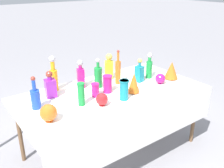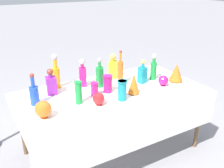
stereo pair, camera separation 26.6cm
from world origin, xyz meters
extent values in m
plane|color=gray|center=(0.00, 0.00, 0.00)|extent=(40.00, 40.00, 0.00)
cube|color=white|center=(0.00, 0.00, 0.74)|extent=(2.03, 1.09, 0.03)
cube|color=white|center=(0.00, -0.55, 0.57)|extent=(2.03, 0.01, 0.38)
cylinder|color=brown|center=(0.91, -0.44, 0.36)|extent=(0.04, 0.04, 0.73)
cylinder|color=brown|center=(-0.91, 0.44, 0.36)|extent=(0.04, 0.04, 0.73)
cylinder|color=brown|center=(0.91, 0.44, 0.36)|extent=(0.04, 0.04, 0.73)
cylinder|color=#198C38|center=(-0.04, 0.21, 0.88)|extent=(0.09, 0.09, 0.23)
cylinder|color=#198C38|center=(-0.04, 0.21, 1.03)|extent=(0.03, 0.03, 0.07)
sphere|color=#B2B2B7|center=(-0.04, 0.21, 1.08)|extent=(0.05, 0.05, 0.05)
cylinder|color=#198C38|center=(0.63, 0.09, 0.86)|extent=(0.07, 0.07, 0.21)
cylinder|color=#198C38|center=(0.63, 0.09, 1.00)|extent=(0.04, 0.04, 0.06)
sphere|color=#B2B2B7|center=(0.63, 0.09, 1.05)|extent=(0.06, 0.06, 0.06)
cylinder|color=orange|center=(-0.47, 0.43, 0.88)|extent=(0.08, 0.08, 0.23)
cylinder|color=orange|center=(-0.47, 0.43, 1.05)|extent=(0.04, 0.04, 0.11)
sphere|color=#B2B2B7|center=(-0.47, 0.43, 1.12)|extent=(0.07, 0.07, 0.07)
cylinder|color=orange|center=(0.21, 0.16, 0.90)|extent=(0.06, 0.06, 0.27)
cylinder|color=orange|center=(0.21, 0.16, 1.09)|extent=(0.02, 0.02, 0.11)
sphere|color=maroon|center=(0.21, 0.16, 1.15)|extent=(0.03, 0.03, 0.03)
cylinder|color=blue|center=(-0.79, 0.14, 0.85)|extent=(0.09, 0.09, 0.18)
cylinder|color=blue|center=(-0.79, 0.14, 1.00)|extent=(0.03, 0.03, 0.11)
sphere|color=maroon|center=(-0.79, 0.14, 1.06)|extent=(0.04, 0.04, 0.04)
cube|color=teal|center=(0.45, 0.07, 0.86)|extent=(0.09, 0.09, 0.19)
cylinder|color=teal|center=(0.45, 0.07, 0.98)|extent=(0.03, 0.03, 0.05)
sphere|color=gold|center=(0.45, 0.07, 1.02)|extent=(0.05, 0.05, 0.05)
cube|color=purple|center=(-0.57, 0.29, 0.86)|extent=(0.12, 0.12, 0.19)
cylinder|color=purple|center=(-0.57, 0.29, 0.97)|extent=(0.04, 0.04, 0.04)
sphere|color=maroon|center=(-0.57, 0.29, 1.01)|extent=(0.07, 0.07, 0.07)
cube|color=#C61972|center=(-0.20, 0.33, 0.87)|extent=(0.10, 0.10, 0.22)
cylinder|color=#C61972|center=(-0.20, 0.33, 1.00)|extent=(0.04, 0.04, 0.05)
sphere|color=#B2B2B7|center=(-0.20, 0.33, 1.05)|extent=(0.07, 0.07, 0.07)
cube|color=yellow|center=(0.23, 0.38, 0.87)|extent=(0.14, 0.14, 0.21)
cylinder|color=yellow|center=(0.23, 0.38, 0.99)|extent=(0.05, 0.05, 0.03)
sphere|color=gold|center=(0.23, 0.38, 1.03)|extent=(0.08, 0.08, 0.08)
cylinder|color=#C61972|center=(-0.19, 0.03, 0.83)|extent=(0.08, 0.08, 0.14)
cylinder|color=#C61972|center=(-0.19, 0.03, 0.90)|extent=(0.08, 0.08, 0.01)
cylinder|color=teal|center=(0.00, -0.21, 0.86)|extent=(0.09, 0.09, 0.21)
cylinder|color=teal|center=(0.00, -0.21, 0.96)|extent=(0.10, 0.10, 0.01)
cylinder|color=#198C38|center=(-0.41, -0.06, 0.88)|extent=(0.07, 0.07, 0.23)
cylinder|color=#198C38|center=(-0.41, -0.06, 0.99)|extent=(0.07, 0.07, 0.01)
cylinder|color=#C61972|center=(-0.03, 0.04, 0.86)|extent=(0.10, 0.10, 0.19)
cylinder|color=#C61972|center=(-0.03, 0.04, 0.94)|extent=(0.11, 0.11, 0.01)
cylinder|color=orange|center=(0.19, -0.14, 0.77)|extent=(0.06, 0.06, 0.01)
cone|color=orange|center=(0.19, -0.14, 0.88)|extent=(0.13, 0.13, 0.21)
cylinder|color=orange|center=(0.83, -0.10, 0.77)|extent=(0.08, 0.08, 0.01)
cone|color=orange|center=(0.83, -0.10, 0.87)|extent=(0.17, 0.17, 0.20)
cylinder|color=#C61972|center=(0.60, -0.13, 0.76)|extent=(0.05, 0.05, 0.01)
sphere|color=#C61972|center=(0.60, -0.13, 0.83)|extent=(0.12, 0.12, 0.12)
cylinder|color=orange|center=(-0.79, -0.16, 0.76)|extent=(0.07, 0.07, 0.01)
sphere|color=orange|center=(-0.79, -0.16, 0.84)|extent=(0.15, 0.15, 0.15)
cylinder|color=red|center=(-0.26, -0.19, 0.76)|extent=(0.05, 0.05, 0.01)
sphere|color=red|center=(-0.26, -0.19, 0.83)|extent=(0.12, 0.12, 0.12)
cube|color=white|center=(-0.01, -0.46, 0.78)|extent=(0.05, 0.02, 0.05)
cube|color=white|center=(-0.10, -0.44, 0.78)|extent=(0.06, 0.02, 0.04)
cube|color=white|center=(0.68, -0.46, 0.78)|extent=(0.06, 0.03, 0.04)
cube|color=tan|center=(0.60, 0.98, 0.16)|extent=(0.57, 0.46, 0.32)
cube|color=tan|center=(0.60, 1.10, 0.36)|extent=(0.48, 0.12, 0.09)
camera|label=1|loc=(-1.45, -1.99, 1.89)|focal=40.00mm
camera|label=2|loc=(-1.22, -2.13, 1.89)|focal=40.00mm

